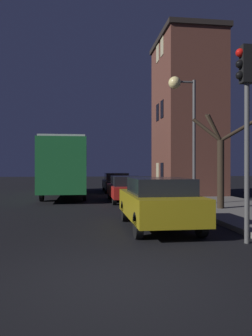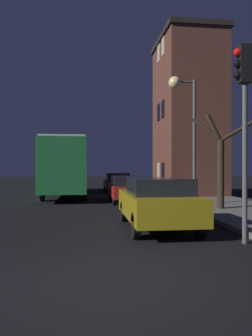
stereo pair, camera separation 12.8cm
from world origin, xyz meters
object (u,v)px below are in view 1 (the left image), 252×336
streetlamp (182,105)px  bus (67,164)px  traffic_light (246,102)px  bare_tree (221,159)px  car_mid_lane (126,188)px  car_near_lane (158,201)px  car_far_lane (116,182)px

streetlamp → bus: (-5.46, 7.26, -2.53)m
traffic_light → bare_tree: bearing=72.3°
car_mid_lane → bare_tree: bearing=-53.1°
bare_tree → bus: bare_tree is taller
bus → car_mid_lane: 5.62m
car_near_lane → car_mid_lane: car_near_lane is taller
streetlamp → bare_tree: 3.06m
car_far_lane → streetlamp: bearing=-78.9°
traffic_light → bus: bearing=109.3°
traffic_light → streetlamp: bearing=85.5°
bare_tree → car_mid_lane: (-3.30, 4.40, -1.45)m
bus → car_mid_lane: size_ratio=2.49×
car_far_lane → bus: bearing=-141.1°
streetlamp → car_far_lane: 10.97m
bus → bare_tree: bearing=-52.8°
bus → car_near_lane: bus is taller
streetlamp → car_mid_lane: bearing=126.2°
streetlamp → car_near_lane: 6.38m
bus → car_near_lane: 12.43m
car_near_lane → car_mid_lane: bearing=89.8°
traffic_light → car_mid_lane: traffic_light is taller
bare_tree → car_far_lane: bearing=105.2°
bare_tree → bus: (-6.62, 8.74, -0.11)m
traffic_light → car_mid_lane: 10.20m
traffic_light → car_far_lane: size_ratio=1.13×
traffic_light → car_far_lane: bearing=94.9°
car_near_lane → car_far_lane: (0.19, 14.73, -0.08)m
traffic_light → car_near_lane: 3.72m
streetlamp → traffic_light: bearing=-94.5°
traffic_light → bus: size_ratio=0.44×
bare_tree → car_mid_lane: size_ratio=0.89×
streetlamp → car_near_lane: bearing=-115.0°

